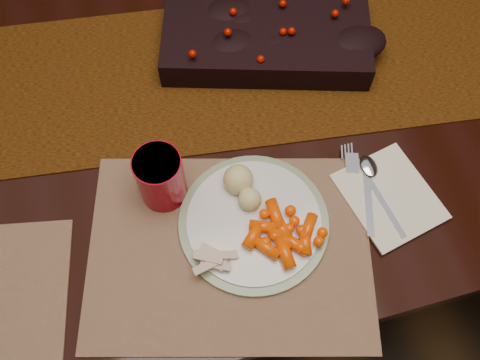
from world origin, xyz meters
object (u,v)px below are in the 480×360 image
object	(u,v)px
red_cup	(161,178)
placemat_main	(230,250)
baby_carrots	(280,230)
napkin	(389,196)
dining_table	(230,167)
dinner_plate	(254,222)
centerpiece	(266,34)
turkey_shreds	(215,256)
mashed_potatoes	(241,184)

from	to	relation	value
red_cup	placemat_main	bearing A→B (deg)	-58.04
baby_carrots	napkin	bearing A→B (deg)	4.83
dining_table	baby_carrots	bearing A→B (deg)	-90.07
dinner_plate	baby_carrots	xyz separation A→B (m)	(0.03, -0.03, 0.02)
dinner_plate	red_cup	bearing A→B (deg)	143.50
dinner_plate	centerpiece	bearing A→B (deg)	70.43
placemat_main	dinner_plate	distance (m)	0.06
centerpiece	red_cup	size ratio (longest dim) A/B	3.64
dinner_plate	red_cup	size ratio (longest dim) A/B	2.31
placemat_main	baby_carrots	size ratio (longest dim) A/B	3.77
turkey_shreds	baby_carrots	bearing A→B (deg)	6.86
centerpiece	turkey_shreds	xyz separation A→B (m)	(-0.20, -0.39, -0.01)
baby_carrots	placemat_main	bearing A→B (deg)	-179.47
placemat_main	red_cup	distance (m)	0.16
mashed_potatoes	red_cup	xyz separation A→B (m)	(-0.12, 0.04, 0.01)
dining_table	centerpiece	xyz separation A→B (m)	(0.09, 0.04, 0.42)
dining_table	red_cup	bearing A→B (deg)	-127.62
mashed_potatoes	red_cup	distance (m)	0.13
baby_carrots	napkin	xyz separation A→B (m)	(0.20, 0.02, -0.02)
placemat_main	mashed_potatoes	size ratio (longest dim) A/B	4.99
centerpiece	placemat_main	xyz separation A→B (m)	(-0.17, -0.38, -0.04)
dinner_plate	mashed_potatoes	distance (m)	0.06
dining_table	napkin	xyz separation A→B (m)	(0.20, -0.32, 0.38)
centerpiece	napkin	xyz separation A→B (m)	(0.11, -0.36, -0.03)
turkey_shreds	napkin	world-z (taller)	turkey_shreds
centerpiece	turkey_shreds	world-z (taller)	centerpiece
dining_table	turkey_shreds	bearing A→B (deg)	-107.38
placemat_main	mashed_potatoes	distance (m)	0.11
baby_carrots	red_cup	distance (m)	0.21
mashed_potatoes	red_cup	size ratio (longest dim) A/B	0.85
dinner_plate	placemat_main	bearing A→B (deg)	-146.90
centerpiece	dinner_plate	world-z (taller)	centerpiece
dining_table	centerpiece	bearing A→B (deg)	24.75
placemat_main	dining_table	bearing A→B (deg)	91.50
napkin	dinner_plate	bearing A→B (deg)	164.04
centerpiece	baby_carrots	size ratio (longest dim) A/B	3.23
mashed_potatoes	turkey_shreds	distance (m)	0.12
dinner_plate	dining_table	bearing A→B (deg)	83.73
turkey_shreds	napkin	xyz separation A→B (m)	(0.31, 0.03, -0.02)
dinner_plate	red_cup	distance (m)	0.17
centerpiece	turkey_shreds	size ratio (longest dim) A/B	5.39
mashed_potatoes	turkey_shreds	xyz separation A→B (m)	(-0.07, -0.10, -0.02)
dining_table	red_cup	size ratio (longest dim) A/B	17.12
placemat_main	mashed_potatoes	xyz separation A→B (m)	(0.04, 0.09, 0.04)
mashed_potatoes	napkin	xyz separation A→B (m)	(0.24, -0.07, -0.04)
dining_table	dinner_plate	bearing A→B (deg)	-96.27
centerpiece	dinner_plate	size ratio (longest dim) A/B	1.57
centerpiece	mashed_potatoes	size ratio (longest dim) A/B	4.27
dinner_plate	baby_carrots	distance (m)	0.05
dining_table	turkey_shreds	size ratio (longest dim) A/B	25.36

